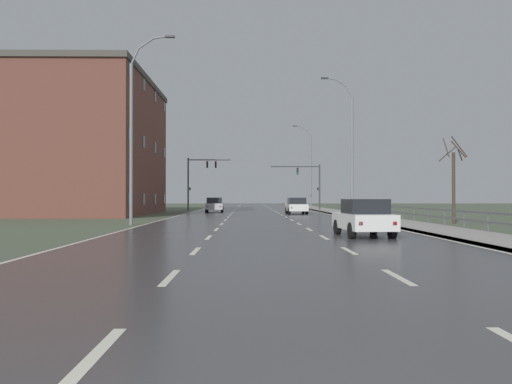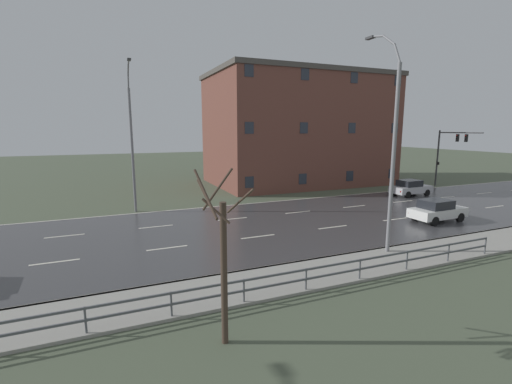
# 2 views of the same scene
# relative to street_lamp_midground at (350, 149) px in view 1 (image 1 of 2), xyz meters

# --- Properties ---
(ground_plane) EXTENTS (160.00, 160.00, 0.12)m
(ground_plane) POSITION_rel_street_lamp_midground_xyz_m (-7.44, 8.47, -5.57)
(ground_plane) COLOR #4C5642
(road_asphalt_strip) EXTENTS (14.00, 120.00, 0.03)m
(road_asphalt_strip) POSITION_rel_street_lamp_midground_xyz_m (-7.44, 20.47, -5.50)
(road_asphalt_strip) COLOR #3D3D3F
(road_asphalt_strip) RESTS_ON ground
(sidewalk_right) EXTENTS (3.00, 120.00, 0.12)m
(sidewalk_right) POSITION_rel_street_lamp_midground_xyz_m (0.99, 20.47, -5.45)
(sidewalk_right) COLOR gray
(sidewalk_right) RESTS_ON ground
(guardrail) EXTENTS (0.07, 37.12, 1.00)m
(guardrail) POSITION_rel_street_lamp_midground_xyz_m (2.41, -14.20, -4.80)
(guardrail) COLOR #515459
(guardrail) RESTS_ON ground
(street_lamp_midground) EXTENTS (2.59, 0.24, 11.28)m
(street_lamp_midground) POSITION_rel_street_lamp_midground_xyz_m (0.00, 0.00, 0.00)
(street_lamp_midground) COLOR slate
(street_lamp_midground) RESTS_ON ground
(street_lamp_distant) EXTENTS (2.51, 0.24, 11.16)m
(street_lamp_distant) POSITION_rel_street_lamp_midground_xyz_m (0.01, 28.49, -0.05)
(street_lamp_distant) COLOR slate
(street_lamp_distant) RESTS_ON ground
(street_lamp_left_bank) EXTENTS (2.64, 0.24, 11.20)m
(street_lamp_left_bank) POSITION_rel_street_lamp_midground_xyz_m (-14.88, -11.40, -0.04)
(street_lamp_left_bank) COLOR slate
(street_lamp_left_bank) RESTS_ON ground
(traffic_signal_right) EXTENTS (6.00, 0.36, 5.55)m
(traffic_signal_right) POSITION_rel_street_lamp_midground_xyz_m (-0.76, 22.03, -1.76)
(traffic_signal_right) COLOR #38383A
(traffic_signal_right) RESTS_ON ground
(traffic_signal_left) EXTENTS (5.15, 0.36, 6.31)m
(traffic_signal_left) POSITION_rel_street_lamp_midground_xyz_m (-14.11, 21.48, -1.18)
(traffic_signal_left) COLOR #38383A
(traffic_signal_left) RESTS_ON ground
(car_near_left) EXTENTS (2.03, 4.20, 1.57)m
(car_near_left) POSITION_rel_street_lamp_midground_xyz_m (-3.37, -20.75, -4.71)
(car_near_left) COLOR silver
(car_near_left) RESTS_ON ground
(car_mid_centre) EXTENTS (1.93, 4.15, 1.57)m
(car_mid_centre) POSITION_rel_street_lamp_midground_xyz_m (-11.73, 13.91, -4.71)
(car_mid_centre) COLOR #B7B7BC
(car_mid_centre) RESTS_ON ground
(car_far_left) EXTENTS (1.93, 4.15, 1.57)m
(car_far_left) POSITION_rel_street_lamp_midground_xyz_m (-3.60, 7.96, -4.71)
(car_far_left) COLOR silver
(car_far_left) RESTS_ON ground
(brick_building) EXTENTS (13.15, 20.47, 12.80)m
(brick_building) POSITION_rel_street_lamp_midground_xyz_m (-23.94, 8.11, 0.90)
(brick_building) COLOR brown
(brick_building) RESTS_ON ground
(bare_tree_mid) EXTENTS (1.47, 1.54, 5.32)m
(bare_tree_mid) POSITION_rel_street_lamp_midground_xyz_m (4.40, -10.31, -2.94)
(bare_tree_mid) COLOR #423328
(bare_tree_mid) RESTS_ON ground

